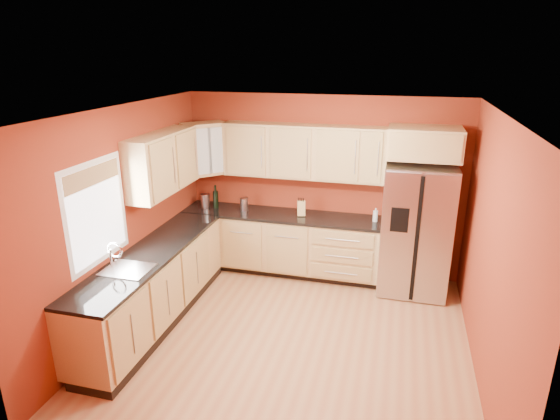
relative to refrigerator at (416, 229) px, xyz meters
name	(u,v)px	position (x,y,z in m)	size (l,w,h in m)	color
floor	(289,340)	(-1.35, -1.62, -0.89)	(4.00, 4.00, 0.00)	#A1623E
ceiling	(291,112)	(-1.35, -1.62, 1.71)	(4.00, 4.00, 0.00)	silver
wall_back	(322,186)	(-1.35, 0.38, 0.41)	(4.00, 0.04, 2.60)	maroon
wall_front	(221,343)	(-1.35, -3.62, 0.41)	(4.00, 0.04, 2.60)	maroon
wall_left	(124,219)	(-3.35, -1.62, 0.41)	(0.04, 4.00, 2.60)	maroon
wall_right	(492,255)	(0.65, -1.62, 0.41)	(0.04, 4.00, 2.60)	maroon
base_cabinets_back	(281,244)	(-1.90, 0.07, -0.45)	(2.90, 0.60, 0.88)	#AA8552
base_cabinets_left	(154,288)	(-3.05, -1.62, -0.45)	(0.60, 2.80, 0.88)	#AA8552
countertop_back	(280,215)	(-1.90, 0.06, 0.01)	(2.90, 0.62, 0.04)	black
countertop_left	(151,253)	(-3.04, -1.62, 0.01)	(0.62, 2.80, 0.04)	black
upper_cabinets_back	(304,152)	(-1.60, 0.21, 0.94)	(2.30, 0.33, 0.75)	#AA8552
upper_cabinets_left	(163,162)	(-3.19, -0.90, 0.94)	(0.33, 1.35, 0.75)	#AA8552
corner_upper_cabinet	(205,149)	(-3.02, 0.04, 0.94)	(0.62, 0.33, 0.75)	#AA8552
over_fridge_cabinet	(424,143)	(0.00, 0.07, 1.16)	(0.92, 0.60, 0.40)	#AA8552
refrigerator	(416,229)	(0.00, 0.00, 0.00)	(0.90, 0.75, 1.78)	#B2B2B7
window	(97,213)	(-3.33, -2.12, 0.66)	(0.03, 0.90, 1.00)	white
sink_faucet	(126,257)	(-3.04, -2.12, 0.18)	(0.50, 0.42, 0.30)	silver
canister_left	(244,204)	(-2.45, 0.07, 0.13)	(0.12, 0.12, 0.19)	#B2B2B7
canister_right	(205,201)	(-3.06, 0.04, 0.14)	(0.13, 0.13, 0.22)	#B2B2B7
wine_bottle_a	(216,196)	(-2.92, 0.12, 0.20)	(0.08, 0.08, 0.34)	black
wine_bottle_b	(215,197)	(-2.91, 0.09, 0.20)	(0.08, 0.08, 0.33)	black
knife_block	(301,208)	(-1.60, 0.08, 0.14)	(0.11, 0.10, 0.22)	tan
soap_dispenser	(375,215)	(-0.55, 0.10, 0.13)	(0.07, 0.07, 0.19)	silver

